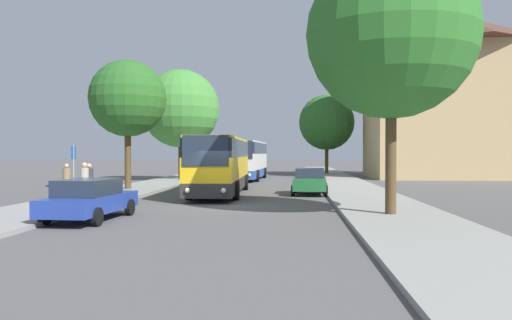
{
  "coord_description": "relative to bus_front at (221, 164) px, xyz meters",
  "views": [
    {
      "loc": [
        3.14,
        -22.53,
        2.39
      ],
      "look_at": [
        0.44,
        13.76,
        1.89
      ],
      "focal_mm": 35.0,
      "sensor_mm": 36.0,
      "label": 1
    }
  ],
  "objects": [
    {
      "name": "tree_right_mid",
      "position": [
        7.94,
        27.5,
        4.09
      ],
      "size": [
        6.18,
        6.18,
        8.78
      ],
      "color": "#513D23",
      "rests_on": "sidewalk_right"
    },
    {
      "name": "tree_right_near",
      "position": [
        7.8,
        -9.9,
        5.03
      ],
      "size": [
        6.26,
        6.26,
        9.77
      ],
      "color": "#513D23",
      "rests_on": "sidewalk_right"
    },
    {
      "name": "building_right_background",
      "position": [
        20.54,
        21.15,
        6.07
      ],
      "size": [
        17.49,
        10.83,
        15.62
      ],
      "color": "tan",
      "rests_on": "ground_plane"
    },
    {
      "name": "tree_left_near",
      "position": [
        -5.49,
        13.77,
        4.48
      ],
      "size": [
        6.71,
        6.71,
        9.44
      ],
      "color": "#47331E",
      "rests_on": "sidewalk_left"
    },
    {
      "name": "bus_stop_sign",
      "position": [
        -5.92,
        -6.32,
        0.03
      ],
      "size": [
        0.08,
        0.45,
        2.61
      ],
      "color": "gray",
      "rests_on": "sidewalk_left"
    },
    {
      "name": "pedestrian_walking_back",
      "position": [
        -6.93,
        -4.88,
        -0.72
      ],
      "size": [
        0.36,
        0.36,
        1.73
      ],
      "rotation": [
        0.0,
        0.0,
        0.72
      ],
      "color": "#23232D",
      "rests_on": "sidewalk_left"
    },
    {
      "name": "sidewalk_right",
      "position": [
        8.05,
        -6.09,
        -1.67
      ],
      "size": [
        4.0,
        120.0,
        0.15
      ],
      "primitive_type": "cube",
      "color": "gray",
      "rests_on": "ground_plane"
    },
    {
      "name": "parked_car_right_near",
      "position": [
        5.16,
        0.3,
        -0.96
      ],
      "size": [
        2.16,
        4.04,
        1.52
      ],
      "rotation": [
        0.0,
        0.0,
        3.09
      ],
      "color": "#236B38",
      "rests_on": "ground_plane"
    },
    {
      "name": "bus_middle",
      "position": [
        0.11,
        16.12,
        0.08
      ],
      "size": [
        3.02,
        11.08,
        3.42
      ],
      "rotation": [
        0.0,
        0.0,
        -0.04
      ],
      "color": "#2D519E",
      "rests_on": "ground_plane"
    },
    {
      "name": "ground_plane",
      "position": [
        1.05,
        -6.09,
        -1.74
      ],
      "size": [
        300.0,
        300.0,
        0.0
      ],
      "primitive_type": "plane",
      "color": "#565454",
      "rests_on": "ground"
    },
    {
      "name": "sidewalk_left",
      "position": [
        -5.95,
        -6.09,
        -1.67
      ],
      "size": [
        4.0,
        120.0,
        0.15
      ],
      "primitive_type": "cube",
      "color": "gray",
      "rests_on": "ground_plane"
    },
    {
      "name": "parked_car_left_curb",
      "position": [
        -3.04,
        -11.38,
        -0.98
      ],
      "size": [
        2.17,
        4.74,
        1.47
      ],
      "rotation": [
        0.0,
        0.0,
        -0.05
      ],
      "color": "#233D9E",
      "rests_on": "ground_plane"
    },
    {
      "name": "tree_left_far",
      "position": [
        -6.22,
        2.15,
        4.09
      ],
      "size": [
        4.83,
        4.83,
        8.12
      ],
      "color": "#513D23",
      "rests_on": "sidewalk_left"
    },
    {
      "name": "pedestrian_waiting_far",
      "position": [
        -4.97,
        -7.33,
        -0.66
      ],
      "size": [
        0.36,
        0.36,
        1.83
      ],
      "rotation": [
        0.0,
        0.0,
        3.28
      ],
      "color": "#23232D",
      "rests_on": "sidewalk_left"
    },
    {
      "name": "pedestrian_waiting_near",
      "position": [
        -5.06,
        -6.62,
        -0.69
      ],
      "size": [
        0.36,
        0.36,
        1.78
      ],
      "rotation": [
        0.0,
        0.0,
        2.85
      ],
      "color": "#23232D",
      "rests_on": "sidewalk_left"
    },
    {
      "name": "bus_front",
      "position": [
        0.0,
        0.0,
        0.0
      ],
      "size": [
        2.91,
        11.79,
        3.25
      ],
      "rotation": [
        0.0,
        0.0,
        0.02
      ],
      "color": "#2D2D2D",
      "rests_on": "ground_plane"
    }
  ]
}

